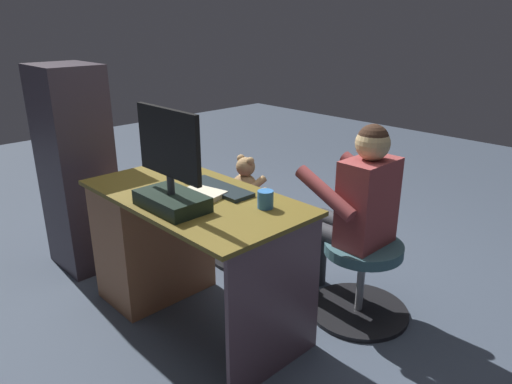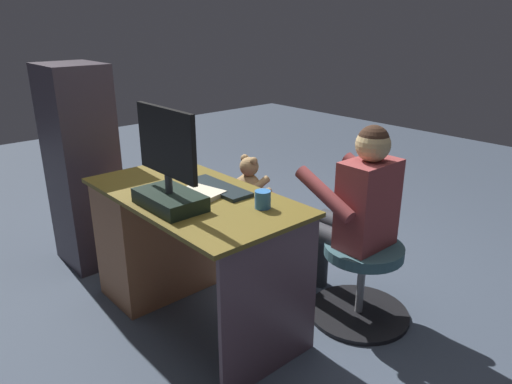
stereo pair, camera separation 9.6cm
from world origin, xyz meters
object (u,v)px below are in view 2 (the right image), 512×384
tv_remote (161,186)px  visitor_chair (361,277)px  computer_mouse (187,172)px  teddy_bear (250,180)px  desk (164,235)px  cup (263,199)px  person (354,206)px  keyboard (218,188)px  office_chair_teddy (249,223)px  monitor (168,177)px

tv_remote → visitor_chair: bearing=-128.9°
computer_mouse → teddy_bear: size_ratio=0.31×
desk → cup: (-0.71, -0.14, 0.40)m
person → cup: bearing=77.5°
keyboard → office_chair_teddy: 0.84m
tv_remote → visitor_chair: (-0.79, -0.78, -0.52)m
tv_remote → cup: bearing=-152.9°
teddy_bear → visitor_chair: bearing=179.7°
computer_mouse → tv_remote: bearing=111.7°
tv_remote → visitor_chair: 1.22m
cup → office_chair_teddy: bearing=-36.8°
keyboard → tv_remote: (0.22, 0.22, -0.00)m
visitor_chair → person: size_ratio=0.51×
monitor → person: bearing=-116.2°
tv_remote → office_chair_teddy: 0.93m
monitor → person: 1.01m
office_chair_teddy → cup: bearing=143.2°
desk → computer_mouse: 0.40m
tv_remote → visitor_chair: tv_remote is taller
monitor → office_chair_teddy: monitor is taller
monitor → teddy_bear: 1.04m
keyboard → computer_mouse: bearing=-2.2°
desk → keyboard: keyboard is taller
cup → monitor: bearing=46.2°
cup → office_chair_teddy: size_ratio=0.17×
monitor → office_chair_teddy: size_ratio=0.94×
visitor_chair → person: 0.41m
person → keyboard: bearing=49.6°
computer_mouse → monitor: bearing=136.8°
cup → visitor_chair: size_ratio=0.15×
teddy_bear → person: size_ratio=0.27×
monitor → person: size_ratio=0.43×
cup → computer_mouse: bearing=-1.0°
tv_remote → teddy_bear: size_ratio=0.49×
office_chair_teddy → desk: bearing=92.2°
keyboard → person: person is taller
computer_mouse → cup: size_ratio=1.11×
computer_mouse → cup: cup is taller
monitor → teddy_bear: (0.43, -0.89, -0.33)m
desk → keyboard: bearing=-158.5°
keyboard → teddy_bear: size_ratio=1.38×
computer_mouse → person: 0.97m
computer_mouse → visitor_chair: computer_mouse is taller
monitor → visitor_chair: size_ratio=0.84×
computer_mouse → office_chair_teddy: size_ratio=0.19×
desk → teddy_bear: bearing=-87.8°
tv_remote → person: bearing=-125.6°
office_chair_teddy → teddy_bear: size_ratio=1.68×
desk → office_chair_teddy: bearing=-87.8°
desk → teddy_bear: same height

